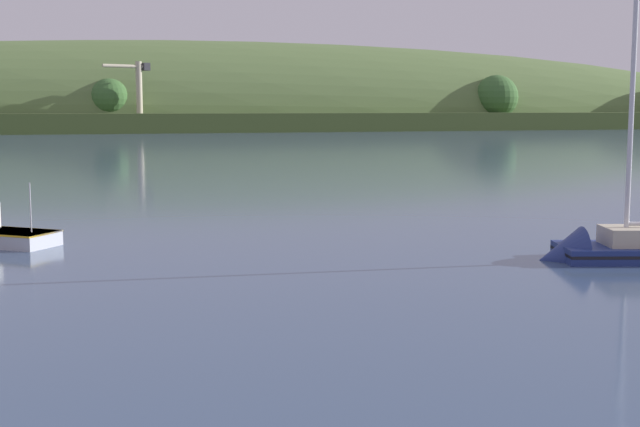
# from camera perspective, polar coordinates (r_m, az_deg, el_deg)

# --- Properties ---
(far_shoreline_hill) EXTENTS (518.37, 115.43, 52.74)m
(far_shoreline_hill) POSITION_cam_1_polar(r_m,az_deg,el_deg) (263.18, -6.75, 5.62)
(far_shoreline_hill) COLOR #3C4E24
(far_shoreline_hill) RESTS_ON ground
(dockside_crane) EXTENTS (12.09, 6.87, 18.39)m
(dockside_crane) POSITION_cam_1_polar(r_m,az_deg,el_deg) (230.50, -11.93, 7.43)
(dockside_crane) COLOR #4C4C51
(dockside_crane) RESTS_ON ground
(sailboat_near_mooring) EXTENTS (8.94, 4.57, 12.85)m
(sailboat_near_mooring) POSITION_cam_1_polar(r_m,az_deg,el_deg) (39.80, 19.29, -2.68)
(sailboat_near_mooring) COLOR navy
(sailboat_near_mooring) RESTS_ON ground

